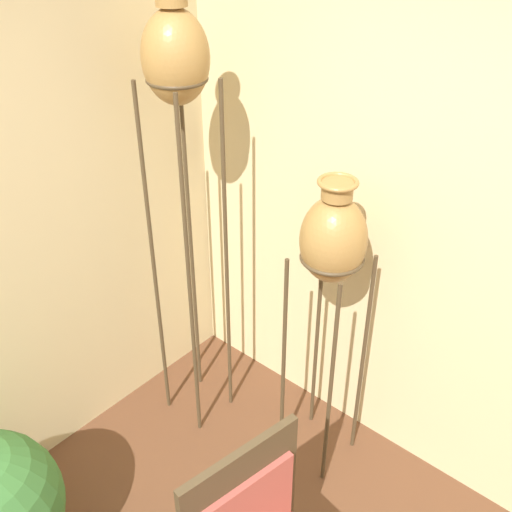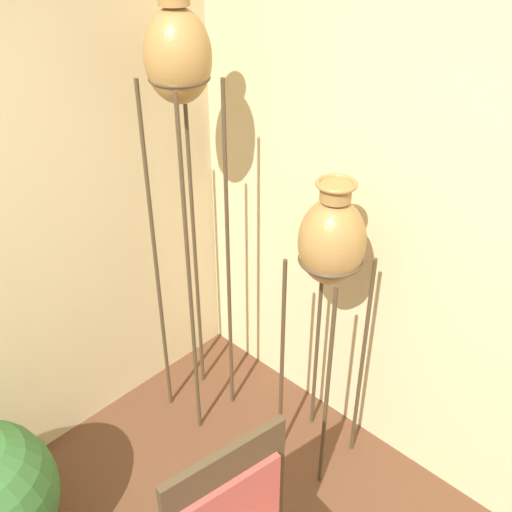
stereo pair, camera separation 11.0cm
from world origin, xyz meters
name	(u,v)px [view 1 (the left image)]	position (x,y,z in m)	size (l,w,h in m)	color
wall_right	(510,250)	(1.72, 0.00, 1.35)	(0.06, 7.37, 2.70)	beige
vase_stand_tall	(177,76)	(1.20, 1.32, 1.90)	(0.28, 0.28, 2.26)	#473823
vase_stand_medium	(333,245)	(1.39, 0.62, 1.28)	(0.29, 0.29, 1.58)	#473823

